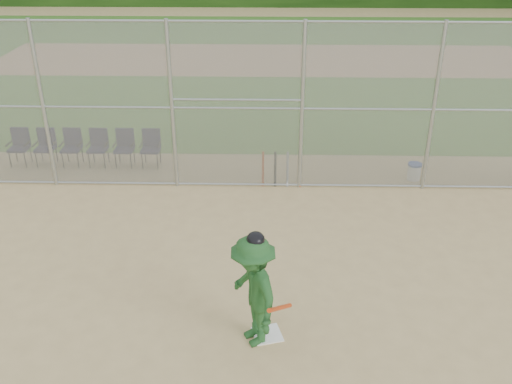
{
  "coord_description": "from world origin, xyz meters",
  "views": [
    {
      "loc": [
        0.24,
        -7.56,
        6.16
      ],
      "look_at": [
        0.0,
        2.5,
        1.1
      ],
      "focal_mm": 40.0,
      "sensor_mm": 36.0,
      "label": 1
    }
  ],
  "objects_px": {
    "home_plate": "(267,334)",
    "batter_at_plate": "(253,291)",
    "water_cooler": "(414,171)",
    "chair_0": "(19,148)"
  },
  "relations": [
    {
      "from": "home_plate",
      "to": "water_cooler",
      "type": "xyz_separation_m",
      "value": [
        3.64,
        5.91,
        0.21
      ]
    },
    {
      "from": "home_plate",
      "to": "water_cooler",
      "type": "relative_size",
      "value": 1.01
    },
    {
      "from": "water_cooler",
      "to": "batter_at_plate",
      "type": "bearing_deg",
      "value": -122.65
    },
    {
      "from": "home_plate",
      "to": "chair_0",
      "type": "relative_size",
      "value": 0.46
    },
    {
      "from": "water_cooler",
      "to": "home_plate",
      "type": "bearing_deg",
      "value": -121.65
    },
    {
      "from": "home_plate",
      "to": "batter_at_plate",
      "type": "height_order",
      "value": "batter_at_plate"
    },
    {
      "from": "home_plate",
      "to": "chair_0",
      "type": "distance_m",
      "value": 9.33
    },
    {
      "from": "water_cooler",
      "to": "chair_0",
      "type": "relative_size",
      "value": 0.46
    },
    {
      "from": "home_plate",
      "to": "batter_at_plate",
      "type": "distance_m",
      "value": 0.97
    },
    {
      "from": "home_plate",
      "to": "batter_at_plate",
      "type": "relative_size",
      "value": 0.23
    }
  ]
}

